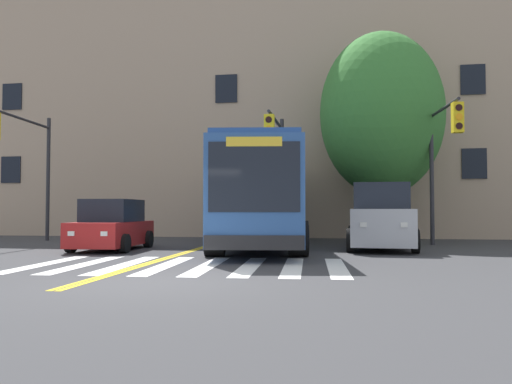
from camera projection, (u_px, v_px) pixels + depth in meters
The scene contains 12 objects.
ground_plane at pixel (153, 282), 9.29m from camera, with size 120.00×120.00×0.00m, color #38383A.
crosswalk at pixel (187, 266), 12.01m from camera, with size 7.78×4.47×0.01m.
lane_line_yellow_inner at pixel (242, 236), 26.02m from camera, with size 0.12×36.00×0.01m, color gold.
lane_line_yellow_outer at pixel (245, 236), 26.00m from camera, with size 0.12×36.00×0.01m, color gold.
city_bus at pixel (259, 196), 17.98m from camera, with size 3.94×11.70×3.42m.
car_red_near_lane at pixel (112, 227), 16.80m from camera, with size 2.12×3.89×1.70m.
car_silver_far_lane at pixel (380, 218), 17.07m from camera, with size 2.40×4.82×2.23m.
traffic_light_near_corner at pixel (442, 147), 17.97m from camera, with size 0.52×3.26×5.32m.
traffic_light_far_corner at pixel (27, 152), 20.24m from camera, with size 0.59×4.31×5.41m.
traffic_light_overhead at pixel (277, 154), 19.09m from camera, with size 0.35×3.92×5.13m.
street_tree_curbside_large at pixel (382, 115), 21.12m from camera, with size 7.36×7.40×8.87m.
building_facade at pixel (343, 110), 28.05m from camera, with size 43.59×8.63×13.90m.
Camera 1 is at (3.30, -8.95, 1.34)m, focal length 35.00 mm.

